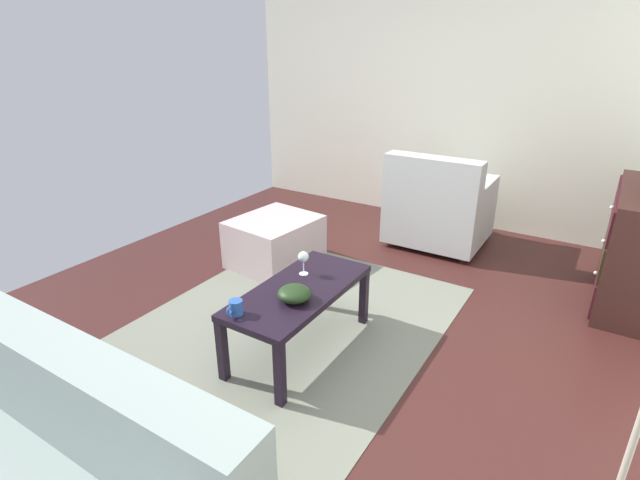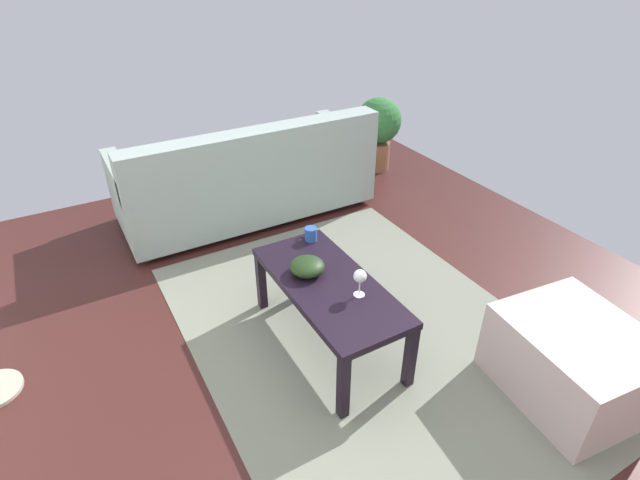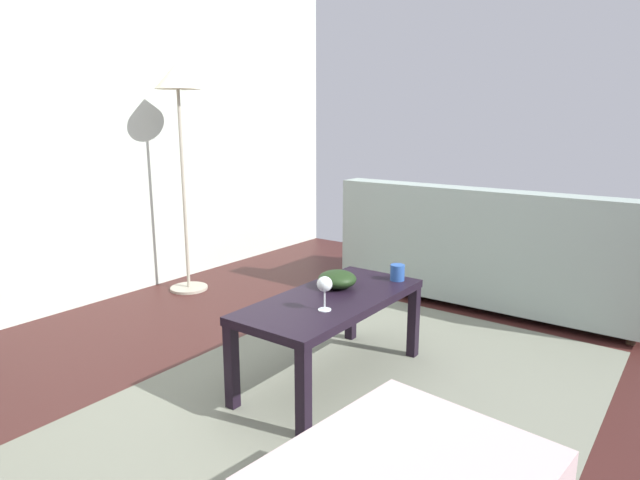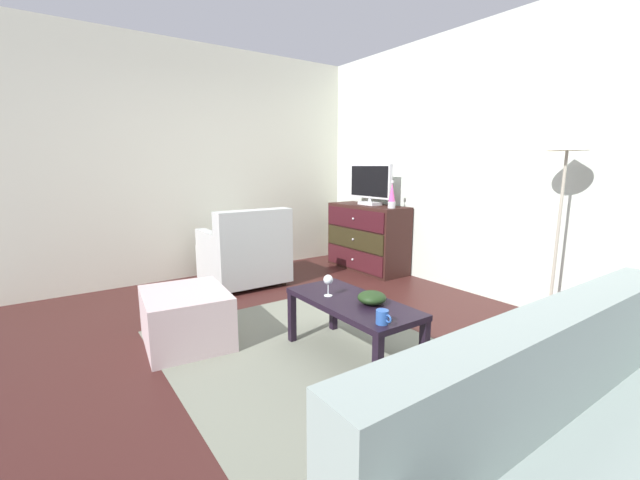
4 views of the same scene
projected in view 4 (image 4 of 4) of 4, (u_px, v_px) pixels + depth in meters
The scene contains 15 objects.
ground_plane at pixel (328, 348), 3.07m from camera, with size 5.68×4.66×0.05m, color #3A1A18.
wall_accent_rear at pixel (496, 163), 4.00m from camera, with size 5.68×0.12×2.77m, color beige.
wall_plain_left at pixel (204, 164), 4.91m from camera, with size 0.12×4.66×2.77m, color beige.
area_rug at pixel (322, 362), 2.80m from camera, with size 2.60×1.90×0.01m, color slate.
dresser at pixel (367, 237), 5.25m from camera, with size 1.14×0.49×0.86m.
tv at pixel (370, 183), 5.13m from camera, with size 0.74×0.18×0.52m.
lava_lamp at pixel (392, 196), 4.74m from camera, with size 0.09×0.09×0.33m.
coffee_table at pixel (352, 308), 2.80m from camera, with size 1.03×0.46×0.43m.
wine_glass at pixel (328, 280), 2.86m from camera, with size 0.07×0.07×0.16m.
mug at pixel (383, 317), 2.36m from camera, with size 0.11×0.08×0.08m.
bowl_decorative at pixel (372, 298), 2.71m from camera, with size 0.20×0.20×0.09m, color black.
couch_large at pixel (617, 475), 1.35m from camera, with size 0.85×2.04×0.83m.
armchair at pixel (246, 254), 4.57m from camera, with size 0.80×0.86×0.89m.
ottoman at pixel (186, 318), 3.07m from camera, with size 0.70×0.60×0.42m, color #B8A1A2.
standing_lamp at pixel (566, 158), 3.14m from camera, with size 0.32×0.32×1.66m.
Camera 4 is at (2.31, -1.70, 1.36)m, focal length 22.36 mm.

